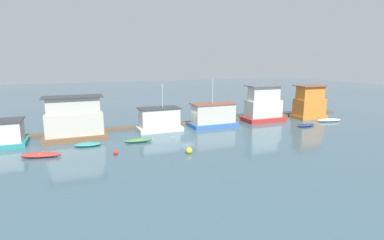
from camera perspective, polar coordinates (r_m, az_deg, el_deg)
ground_plane at (r=42.83m, az=-0.50°, el=-1.59°), size 200.00×200.00×0.00m
dock_walkway at (r=45.43m, az=-1.84°, el=-0.65°), size 59.60×1.54×0.30m
houseboat_brown at (r=39.11m, az=-21.50°, el=-0.06°), size 7.44×3.70×5.34m
houseboat_white at (r=41.54m, az=-6.26°, el=0.06°), size 5.99×3.52×6.48m
houseboat_blue at (r=44.00m, az=4.03°, el=0.89°), size 6.86×3.47×7.01m
houseboat_red at (r=48.96m, az=13.44°, el=2.63°), size 6.51×3.62×5.71m
houseboat_orange at (r=53.99m, az=21.47°, el=2.98°), size 5.30×3.25×5.47m
dinghy_red at (r=33.83m, az=-26.83°, el=-5.94°), size 4.06×2.10×0.49m
dinghy_teal at (r=36.08m, az=-19.24°, el=-4.39°), size 3.07×1.79×0.38m
dinghy_green at (r=36.13m, az=-10.13°, el=-3.79°), size 3.33×1.22×0.52m
dinghy_navy at (r=47.07m, az=20.90°, el=-0.92°), size 3.21×1.36×0.39m
dinghy_white at (r=52.18m, az=24.63°, el=-0.01°), size 4.16×2.03×0.49m
mooring_post_far_left at (r=45.02m, az=0.70°, el=-0.07°), size 0.28×0.28×1.36m
buoy_yellow at (r=31.30m, az=-0.57°, el=-5.83°), size 0.68×0.68×0.68m
buoy_red at (r=31.93m, az=-14.30°, el=-6.02°), size 0.49×0.49×0.49m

